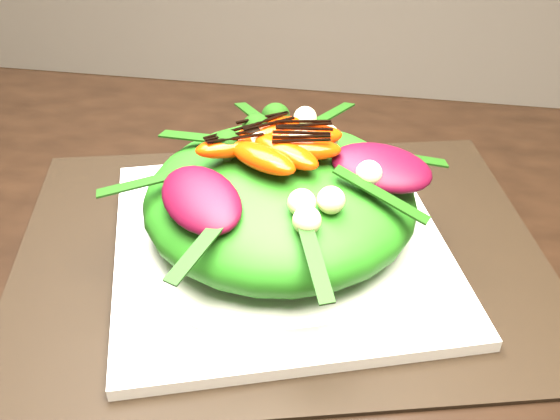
% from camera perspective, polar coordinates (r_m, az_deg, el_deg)
% --- Properties ---
extents(dining_table, '(1.60, 0.90, 0.75)m').
position_cam_1_polar(dining_table, '(0.51, -1.14, -14.69)').
color(dining_table, black).
rests_on(dining_table, floor).
extents(placemat, '(0.53, 0.45, 0.00)m').
position_cam_1_polar(placemat, '(0.58, -0.00, -3.66)').
color(placemat, black).
rests_on(placemat, dining_table).
extents(plate_base, '(0.36, 0.36, 0.01)m').
position_cam_1_polar(plate_base, '(0.57, -0.00, -3.10)').
color(plate_base, white).
rests_on(plate_base, placemat).
extents(salad_bowl, '(0.29, 0.29, 0.02)m').
position_cam_1_polar(salad_bowl, '(0.57, -0.00, -1.96)').
color(salad_bowl, silver).
rests_on(salad_bowl, plate_base).
extents(lettuce_mound, '(0.27, 0.27, 0.08)m').
position_cam_1_polar(lettuce_mound, '(0.54, -0.00, 0.98)').
color(lettuce_mound, '#287315').
rests_on(lettuce_mound, salad_bowl).
extents(radicchio_leaf, '(0.08, 0.06, 0.02)m').
position_cam_1_polar(radicchio_leaf, '(0.52, 8.84, 3.68)').
color(radicchio_leaf, '#410618').
rests_on(radicchio_leaf, lettuce_mound).
extents(orange_segment, '(0.07, 0.03, 0.02)m').
position_cam_1_polar(orange_segment, '(0.53, -2.05, 5.98)').
color(orange_segment, '#F72F04').
rests_on(orange_segment, lettuce_mound).
extents(broccoli_floret, '(0.04, 0.04, 0.03)m').
position_cam_1_polar(broccoli_floret, '(0.55, -7.26, 6.70)').
color(broccoli_floret, '#113609').
rests_on(broccoli_floret, lettuce_mound).
extents(macadamia_nut, '(0.03, 0.03, 0.02)m').
position_cam_1_polar(macadamia_nut, '(0.49, 1.89, 3.08)').
color(macadamia_nut, beige).
rests_on(macadamia_nut, lettuce_mound).
extents(balsamic_drizzle, '(0.05, 0.01, 0.00)m').
position_cam_1_polar(balsamic_drizzle, '(0.53, -2.07, 6.83)').
color(balsamic_drizzle, black).
rests_on(balsamic_drizzle, orange_segment).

